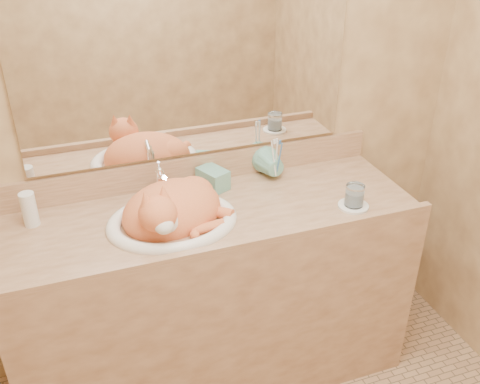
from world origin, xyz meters
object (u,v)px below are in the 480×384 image
object	(u,v)px
sink_basin	(171,206)
toothbrush_cup	(276,170)
cat	(172,208)
soap_dispenser	(223,172)
water_glass	(355,195)
vanity_counter	(215,297)

from	to	relation	value
sink_basin	toothbrush_cup	bearing A→B (deg)	7.52
cat	toothbrush_cup	bearing A→B (deg)	1.58
soap_dispenser	water_glass	distance (m)	0.53
vanity_counter	soap_dispenser	size ratio (longest dim) A/B	8.41
cat	soap_dispenser	distance (m)	0.29
toothbrush_cup	water_glass	world-z (taller)	toothbrush_cup
soap_dispenser	cat	bearing A→B (deg)	-174.40
water_glass	soap_dispenser	bearing A→B (deg)	148.30
water_glass	cat	bearing A→B (deg)	169.17
sink_basin	soap_dispenser	size ratio (longest dim) A/B	2.52
water_glass	sink_basin	bearing A→B (deg)	169.75
water_glass	vanity_counter	bearing A→B (deg)	164.71
toothbrush_cup	cat	bearing A→B (deg)	-162.11
cat	soap_dispenser	size ratio (longest dim) A/B	2.07
cat	toothbrush_cup	xyz separation A→B (m)	(0.49, 0.16, -0.01)
vanity_counter	sink_basin	xyz separation A→B (m)	(-0.16, -0.02, 0.50)
soap_dispenser	water_glass	bearing A→B (deg)	-56.10
cat	vanity_counter	bearing A→B (deg)	-11.64
soap_dispenser	toothbrush_cup	size ratio (longest dim) A/B	1.56
vanity_counter	soap_dispenser	bearing A→B (deg)	56.09
cat	soap_dispenser	bearing A→B (deg)	13.69
sink_basin	soap_dispenser	xyz separation A→B (m)	(0.25, 0.15, 0.02)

